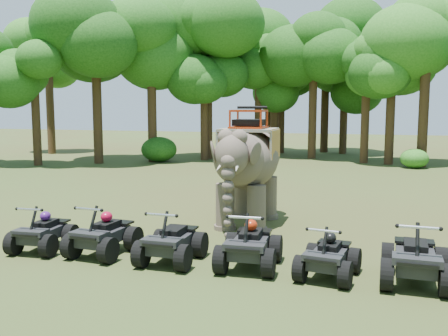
{
  "coord_description": "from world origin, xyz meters",
  "views": [
    {
      "loc": [
        3.95,
        -12.16,
        3.63
      ],
      "look_at": [
        0.0,
        1.2,
        1.9
      ],
      "focal_mm": 40.0,
      "sensor_mm": 36.0,
      "label": 1
    }
  ],
  "objects": [
    {
      "name": "ground",
      "position": [
        0.0,
        0.0,
        0.0
      ],
      "size": [
        110.0,
        110.0,
        0.0
      ],
      "primitive_type": "plane",
      "color": "#47381E",
      "rests_on": "ground"
    },
    {
      "name": "elephant",
      "position": [
        0.35,
        2.61,
        1.81
      ],
      "size": [
        1.91,
        4.31,
        3.61
      ],
      "primitive_type": null,
      "rotation": [
        0.0,
        0.0,
        0.01
      ],
      "color": "brown",
      "rests_on": "ground"
    },
    {
      "name": "atv_0",
      "position": [
        -3.94,
        -1.65,
        0.6
      ],
      "size": [
        1.28,
        1.69,
        1.19
      ],
      "primitive_type": null,
      "rotation": [
        0.0,
        0.0,
        0.07
      ],
      "color": "black",
      "rests_on": "ground"
    },
    {
      "name": "atv_1",
      "position": [
        -2.28,
        -1.55,
        0.64
      ],
      "size": [
        1.4,
        1.83,
        1.29
      ],
      "primitive_type": null,
      "rotation": [
        0.0,
        0.0,
        -0.08
      ],
      "color": "black",
      "rests_on": "ground"
    },
    {
      "name": "atv_2",
      "position": [
        -0.44,
        -1.63,
        0.64
      ],
      "size": [
        1.27,
        1.74,
        1.28
      ],
      "primitive_type": null,
      "rotation": [
        0.0,
        0.0,
        -0.01
      ],
      "color": "black",
      "rests_on": "ground"
    },
    {
      "name": "atv_3",
      "position": [
        1.4,
        -1.49,
        0.66
      ],
      "size": [
        1.38,
        1.84,
        1.32
      ],
      "primitive_type": null,
      "rotation": [
        0.0,
        0.0,
        0.05
      ],
      "color": "black",
      "rests_on": "ground"
    },
    {
      "name": "atv_4",
      "position": [
        3.17,
        -1.66,
        0.59
      ],
      "size": [
        1.37,
        1.73,
        1.17
      ],
      "primitive_type": null,
      "rotation": [
        0.0,
        0.0,
        -0.14
      ],
      "color": "black",
      "rests_on": "ground"
    },
    {
      "name": "atv_5",
      "position": [
        4.91,
        -1.54,
        0.68
      ],
      "size": [
        1.41,
        1.89,
        1.37
      ],
      "primitive_type": null,
      "rotation": [
        0.0,
        0.0,
        -0.04
      ],
      "color": "black",
      "rests_on": "ground"
    },
    {
      "name": "tree_0",
      "position": [
        0.0,
        22.8,
        4.39
      ],
      "size": [
        6.14,
        6.14,
        8.77
      ],
      "primitive_type": null,
      "color": "#195114",
      "rests_on": "ground"
    },
    {
      "name": "tree_1",
      "position": [
        3.54,
        20.93,
        3.59
      ],
      "size": [
        5.02,
        5.02,
        7.18
      ],
      "primitive_type": null,
      "color": "#195114",
      "rests_on": "ground"
    },
    {
      "name": "tree_2",
      "position": [
        6.89,
        19.78,
        4.63
      ],
      "size": [
        6.48,
        6.48,
        9.25
      ],
      "primitive_type": null,
      "color": "#195114",
      "rests_on": "ground"
    },
    {
      "name": "tree_29",
      "position": [
        -15.72,
        13.87,
        3.43
      ],
      "size": [
        4.81,
        4.81,
        6.87
      ],
      "primitive_type": null,
      "color": "#195114",
      "rests_on": "ground"
    },
    {
      "name": "tree_30",
      "position": [
        -12.72,
        15.96,
        4.67
      ],
      "size": [
        6.54,
        6.54,
        9.34
      ],
      "primitive_type": null,
      "color": "#195114",
      "rests_on": "ground"
    },
    {
      "name": "tree_31",
      "position": [
        -9.84,
        17.9,
        4.78
      ],
      "size": [
        6.7,
        6.7,
        9.57
      ],
      "primitive_type": null,
      "color": "#195114",
      "rests_on": "ground"
    },
    {
      "name": "tree_32",
      "position": [
        -6.88,
        19.77,
        3.57
      ],
      "size": [
        5.0,
        5.0,
        7.14
      ],
      "primitive_type": null,
      "color": "#195114",
      "rests_on": "ground"
    },
    {
      "name": "tree_33",
      "position": [
        -4.09,
        23.86,
        3.45
      ],
      "size": [
        4.82,
        4.82,
        6.89
      ],
      "primitive_type": null,
      "color": "#195114",
      "rests_on": "ground"
    },
    {
      "name": "tree_34",
      "position": [
        0.37,
        27.93,
        5.12
      ],
      "size": [
        7.17,
        7.17,
        10.24
      ],
      "primitive_type": null,
      "color": "#195114",
      "rests_on": "ground"
    },
    {
      "name": "tree_35",
      "position": [
        -3.11,
        25.01,
        4.9
      ],
      "size": [
        6.86,
        6.86,
        9.8
      ],
      "primitive_type": null,
      "color": "#195114",
      "rests_on": "ground"
    },
    {
      "name": "tree_36",
      "position": [
        -19.55,
        20.67,
        4.8
      ],
      "size": [
        6.71,
        6.71,
        9.59
      ],
      "primitive_type": null,
      "color": "#195114",
      "rests_on": "ground"
    },
    {
      "name": "tree_37",
      "position": [
        -2.77,
        26.17,
        3.6
      ],
      "size": [
        5.04,
        5.04,
        7.2
      ],
      "primitive_type": null,
      "color": "#195114",
      "rests_on": "ground"
    },
    {
      "name": "tree_38",
      "position": [
        -3.82,
        26.53,
        4.68
      ],
      "size": [
        6.55,
        6.55,
        9.35
      ],
      "primitive_type": null,
      "color": "#195114",
      "rests_on": "ground"
    },
    {
      "name": "tree_39",
      "position": [
        1.86,
        27.03,
        3.54
      ],
      "size": [
        4.96,
        4.96,
        7.09
      ],
      "primitive_type": null,
      "color": "#195114",
      "rests_on": "ground"
    },
    {
      "name": "tree_40",
      "position": [
        -7.81,
        22.59,
        4.28
      ],
      "size": [
        5.99,
        5.99,
        8.56
      ],
      "primitive_type": null,
      "color": "#195114",
      "rests_on": "ground"
    },
    {
      "name": "tree_43",
      "position": [
        -6.88,
        20.57,
        4.98
      ],
      "size": [
        6.97,
        6.97,
        9.95
      ],
      "primitive_type": null,
      "color": "#195114",
      "rests_on": "ground"
    },
    {
      "name": "tree_44",
      "position": [
        5.04,
        20.63,
        4.17
      ],
      "size": [
        5.84,
        5.84,
        8.35
      ],
      "primitive_type": null,
      "color": "#195114",
      "rests_on": "ground"
    },
    {
      "name": "tree_45",
      "position": [
        1.83,
        27.94,
        4.68
      ],
      "size": [
        6.55,
        6.55,
        9.36
      ],
      "primitive_type": null,
      "color": "#195114",
      "rests_on": "ground"
    }
  ]
}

